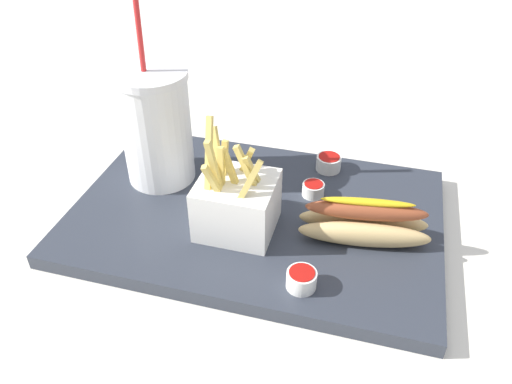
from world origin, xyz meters
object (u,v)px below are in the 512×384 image
at_px(hot_dog_1, 364,223).
at_px(ketchup_cup_1, 329,162).
at_px(ketchup_cup_3, 302,279).
at_px(soda_cup, 156,127).
at_px(ketchup_cup_2, 313,189).
at_px(fries_basket, 237,203).

height_order(hot_dog_1, ketchup_cup_1, hot_dog_1).
height_order(ketchup_cup_1, ketchup_cup_3, same).
distance_m(soda_cup, hot_dog_1, 0.31).
xyz_separation_m(ketchup_cup_2, ketchup_cup_3, (-0.02, 0.17, 0.00)).
relative_size(soda_cup, fries_basket, 1.77).
bearing_deg(soda_cup, hot_dog_1, 168.75).
bearing_deg(soda_cup, ketchup_cup_1, -160.55).
relative_size(soda_cup, hot_dog_1, 1.61).
distance_m(ketchup_cup_1, ketchup_cup_3, 0.24).
relative_size(ketchup_cup_1, ketchup_cup_3, 1.07).
height_order(fries_basket, ketchup_cup_2, fries_basket).
bearing_deg(fries_basket, soda_cup, -30.21).
xyz_separation_m(soda_cup, fries_basket, (-0.14, 0.08, -0.04)).
relative_size(hot_dog_1, ketchup_cup_3, 4.86).
relative_size(ketchup_cup_2, ketchup_cup_3, 0.89).
xyz_separation_m(soda_cup, ketchup_cup_3, (-0.24, 0.16, -0.07)).
bearing_deg(ketchup_cup_1, soda_cup, 19.45).
xyz_separation_m(soda_cup, ketchup_cup_2, (-0.22, -0.01, -0.07)).
bearing_deg(hot_dog_1, fries_basket, 8.06).
xyz_separation_m(fries_basket, ketchup_cup_1, (-0.09, -0.16, -0.03)).
bearing_deg(soda_cup, fries_basket, 149.79).
bearing_deg(ketchup_cup_3, fries_basket, -38.44).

